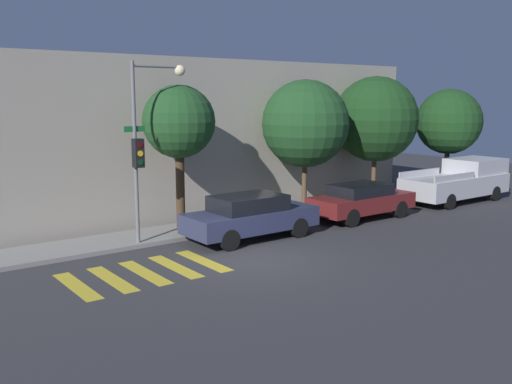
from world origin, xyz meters
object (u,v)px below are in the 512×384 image
(tree_midblock, at_px, (305,124))
(tree_near_corner, at_px, (179,123))
(sedan_near_corner, at_px, (250,216))
(tree_behind_truck, at_px, (449,122))
(sedan_middle, at_px, (361,200))
(pickup_truck, at_px, (460,181))
(tree_far_end, at_px, (376,119))
(traffic_light_pole, at_px, (147,132))

(tree_midblock, bearing_deg, tree_near_corner, -180.00)
(sedan_near_corner, bearing_deg, tree_behind_truck, 8.45)
(tree_near_corner, bearing_deg, sedan_middle, -16.59)
(sedan_near_corner, distance_m, tree_midblock, 5.56)
(sedan_near_corner, relative_size, pickup_truck, 0.82)
(sedan_near_corner, height_order, tree_far_end, tree_far_end)
(pickup_truck, distance_m, tree_far_end, 5.00)
(sedan_near_corner, relative_size, tree_behind_truck, 0.90)
(sedan_near_corner, distance_m, tree_far_end, 9.21)
(sedan_middle, bearing_deg, pickup_truck, -0.00)
(tree_far_end, bearing_deg, tree_near_corner, -180.00)
(tree_far_end, relative_size, tree_behind_truck, 1.10)
(sedan_middle, xyz_separation_m, tree_midblock, (-1.17, 2.07, 2.95))
(traffic_light_pole, relative_size, tree_midblock, 1.07)
(pickup_truck, bearing_deg, sedan_near_corner, 180.00)
(tree_behind_truck, bearing_deg, tree_far_end, 180.00)
(traffic_light_pole, relative_size, tree_near_corner, 1.13)
(sedan_near_corner, distance_m, tree_near_corner, 4.02)
(tree_far_end, bearing_deg, pickup_truck, -30.20)
(pickup_truck, xyz_separation_m, tree_far_end, (-3.56, 2.07, 2.84))
(tree_near_corner, bearing_deg, traffic_light_pole, -153.49)
(sedan_near_corner, height_order, pickup_truck, pickup_truck)
(tree_near_corner, distance_m, tree_midblock, 5.78)
(pickup_truck, distance_m, tree_midblock, 8.48)
(sedan_near_corner, xyz_separation_m, pickup_truck, (12.02, -0.00, 0.16))
(tree_near_corner, xyz_separation_m, tree_far_end, (9.97, 0.00, -0.11))
(tree_midblock, bearing_deg, sedan_near_corner, -154.12)
(tree_midblock, height_order, tree_behind_truck, tree_midblock)
(sedan_middle, height_order, tree_near_corner, tree_near_corner)
(pickup_truck, bearing_deg, traffic_light_pole, 175.19)
(sedan_near_corner, relative_size, tree_near_corner, 0.89)
(traffic_light_pole, xyz_separation_m, sedan_middle, (8.55, -1.27, -2.92))
(traffic_light_pole, relative_size, tree_behind_truck, 1.13)
(traffic_light_pole, distance_m, sedan_middle, 9.12)
(sedan_middle, distance_m, tree_near_corner, 7.90)
(traffic_light_pole, height_order, sedan_near_corner, traffic_light_pole)
(sedan_near_corner, relative_size, tree_far_end, 0.82)
(tree_near_corner, bearing_deg, tree_far_end, 0.00)
(sedan_middle, height_order, tree_midblock, tree_midblock)
(traffic_light_pole, xyz_separation_m, tree_behind_truck, (17.05, 0.80, -0.14))
(traffic_light_pole, relative_size, pickup_truck, 1.04)
(traffic_light_pole, xyz_separation_m, tree_far_end, (11.58, 0.80, 0.12))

